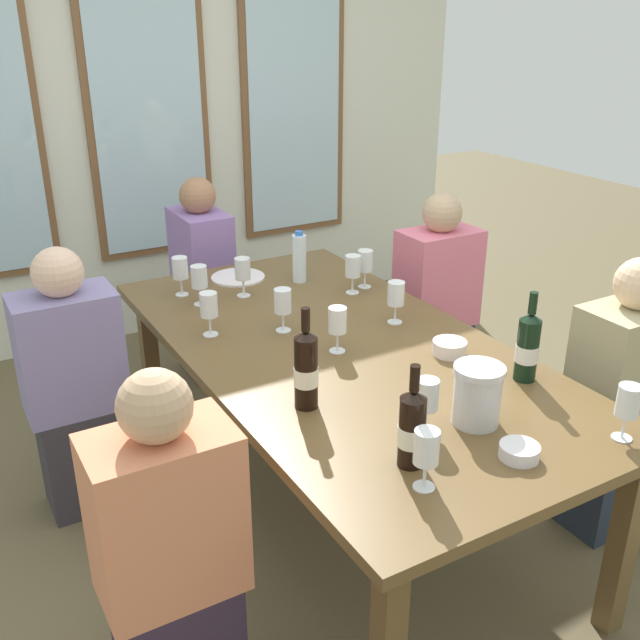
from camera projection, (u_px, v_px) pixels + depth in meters
ground_plane at (339, 508)px, 3.01m from camera, size 12.00×12.00×0.00m
back_wall_with_windows at (144, 94)px, 4.17m from camera, size 4.30×0.10×2.90m
dining_table at (341, 363)px, 2.74m from camera, size 1.10×2.14×0.74m
white_plate_0 at (238, 277)px, 3.40m from camera, size 0.25×0.25×0.01m
metal_pitcher at (477, 395)px, 2.19m from camera, size 0.16×0.16×0.19m
wine_bottle_0 at (412, 428)px, 1.97m from camera, size 0.08×0.08×0.31m
wine_bottle_1 at (528, 347)px, 2.43m from camera, size 0.08×0.08×0.32m
wine_bottle_2 at (306, 369)px, 2.26m from camera, size 0.08×0.08×0.34m
tasting_bowl_0 at (449, 348)px, 2.65m from camera, size 0.13×0.13×0.05m
tasting_bowl_1 at (519, 452)px, 2.04m from camera, size 0.11×0.11×0.04m
water_bottle at (299, 258)px, 3.32m from camera, size 0.06×0.06×0.24m
wine_glass_0 at (283, 302)px, 2.80m from camera, size 0.07×0.07×0.17m
wine_glass_1 at (365, 263)px, 3.25m from camera, size 0.07×0.07×0.17m
wine_glass_2 at (338, 322)px, 2.63m from camera, size 0.07×0.07×0.17m
wine_glass_3 at (199, 278)px, 3.06m from camera, size 0.07×0.07×0.17m
wine_glass_4 at (427, 396)px, 2.13m from camera, size 0.07×0.07×0.17m
wine_glass_5 at (243, 270)px, 3.15m from camera, size 0.07×0.07×0.17m
wine_glass_6 at (353, 267)px, 3.18m from camera, size 0.07×0.07×0.17m
wine_glass_7 at (396, 295)px, 2.88m from camera, size 0.07×0.07×0.17m
wine_glass_8 at (426, 449)px, 1.87m from camera, size 0.07×0.07×0.17m
wine_glass_9 at (180, 270)px, 3.16m from camera, size 0.07×0.07×0.17m
wine_glass_10 at (628, 404)px, 2.09m from camera, size 0.07×0.07×0.17m
wine_glass_11 at (209, 306)px, 2.77m from camera, size 0.07×0.07×0.17m
seated_person_0 at (171, 564)px, 1.96m from camera, size 0.38×0.24×1.11m
seated_person_1 at (619, 406)px, 2.74m from camera, size 0.38×0.24×1.11m
seated_person_2 at (75, 390)px, 2.85m from camera, size 0.38×0.24×1.11m
seated_person_3 at (436, 309)px, 3.62m from camera, size 0.38×0.24×1.11m
seated_person_4 at (204, 285)px, 3.93m from camera, size 0.24×0.38×1.11m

